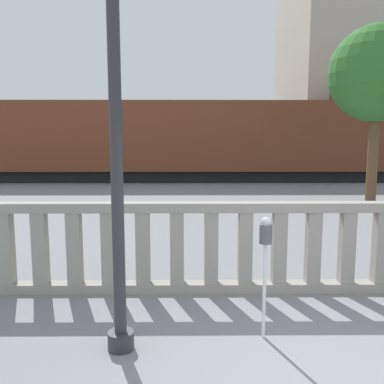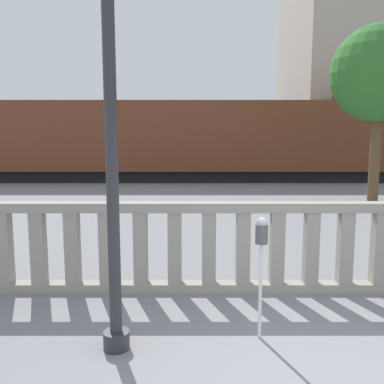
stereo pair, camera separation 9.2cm
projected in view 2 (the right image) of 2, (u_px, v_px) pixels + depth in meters
name	position (u px, v px, depth m)	size (l,w,h in m)	color
balustrade	(278.00, 248.00, 6.33)	(12.01, 0.24, 1.36)	gray
lamppost	(110.00, 14.00, 4.25)	(0.43, 0.43, 5.43)	#2D2D33
parking_meter	(263.00, 245.00, 4.84)	(0.14, 0.14, 1.44)	silver
train_near	(154.00, 140.00, 20.83)	(24.58, 2.90, 4.39)	black
train_far	(235.00, 141.00, 31.08)	(18.93, 2.61, 3.84)	black
tree_left	(382.00, 74.00, 14.21)	(3.24, 3.24, 5.93)	brown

